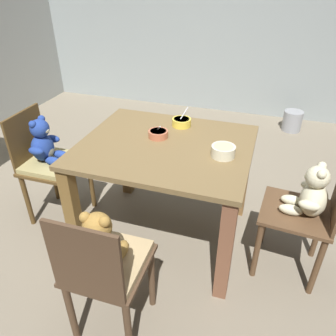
{
  "coord_description": "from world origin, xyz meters",
  "views": [
    {
      "loc": [
        0.58,
        -1.72,
        1.69
      ],
      "look_at": [
        0.0,
        0.05,
        0.53
      ],
      "focal_mm": 34.98,
      "sensor_mm": 36.0,
      "label": 1
    }
  ],
  "objects": [
    {
      "name": "dining_table",
      "position": [
        0.0,
        0.0,
        0.59
      ],
      "size": [
        1.06,
        0.91,
        0.74
      ],
      "color": "brown",
      "rests_on": "ground_plane"
    },
    {
      "name": "teddy_chair_near_right",
      "position": [
        0.89,
        -0.06,
        0.54
      ],
      "size": [
        0.43,
        0.42,
        0.93
      ],
      "rotation": [
        0.0,
        0.0,
        3.06
      ],
      "color": "brown",
      "rests_on": "ground_plane"
    },
    {
      "name": "porridge_bowl_yellow_far_center",
      "position": [
        0.02,
        0.29,
        0.77
      ],
      "size": [
        0.13,
        0.14,
        0.12
      ],
      "color": "yellow",
      "rests_on": "dining_table"
    },
    {
      "name": "teddy_chair_near_left",
      "position": [
        -0.88,
        -0.05,
        0.53
      ],
      "size": [
        0.41,
        0.4,
        0.84
      ],
      "rotation": [
        0.0,
        0.0,
        0.01
      ],
      "color": "#513A1C",
      "rests_on": "ground_plane"
    },
    {
      "name": "ground_plane",
      "position": [
        0.0,
        0.0,
        -0.02
      ],
      "size": [
        5.2,
        5.2,
        0.04
      ],
      "color": "gray"
    },
    {
      "name": "porridge_bowl_cream_near_right",
      "position": [
        0.37,
        -0.04,
        0.77
      ],
      "size": [
        0.14,
        0.14,
        0.06
      ],
      "color": "beige",
      "rests_on": "dining_table"
    },
    {
      "name": "metal_pail",
      "position": [
        0.87,
        2.15,
        0.12
      ],
      "size": [
        0.22,
        0.22,
        0.24
      ],
      "primitive_type": "cylinder",
      "color": "#93969B",
      "rests_on": "ground_plane"
    },
    {
      "name": "teddy_chair_near_front",
      "position": [
        -0.04,
        -0.8,
        0.53
      ],
      "size": [
        0.37,
        0.38,
        0.84
      ],
      "rotation": [
        0.0,
        0.0,
        1.58
      ],
      "color": "#4C3625",
      "rests_on": "ground_plane"
    },
    {
      "name": "porridge_bowl_terracotta_center",
      "position": [
        -0.07,
        0.08,
        0.76
      ],
      "size": [
        0.13,
        0.13,
        0.11
      ],
      "color": "#BD6948",
      "rests_on": "dining_table"
    }
  ]
}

